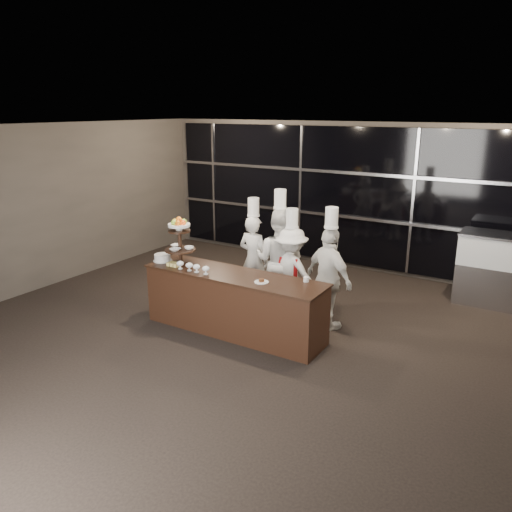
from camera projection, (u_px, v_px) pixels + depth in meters
The scene contains 14 objects.
room at pixel (208, 257), 6.11m from camera, with size 10.00×10.00×10.00m.
window_wall at pixel (354, 197), 10.14m from camera, with size 8.60×0.10×2.80m.
buffet_counter at pixel (234, 303), 7.44m from camera, with size 2.84×0.74×0.92m.
display_stand at pixel (180, 237), 7.69m from camera, with size 0.48×0.48×0.74m.
compotes at pixel (193, 266), 7.40m from camera, with size 0.59×0.11×0.12m.
layer_cake at pixel (163, 258), 7.92m from camera, with size 0.30×0.30×0.11m.
pastry_squares at pixel (174, 264), 7.67m from camera, with size 0.20×0.12×0.05m.
small_plate at pixel (261, 281), 6.95m from camera, with size 0.20×0.20×0.05m.
chef_cup at pixel (306, 279), 6.97m from camera, with size 0.08×0.08×0.07m, color white.
display_case at pixel (506, 267), 8.36m from camera, with size 1.53×0.67×1.24m.
chef_a at pixel (254, 258), 8.50m from camera, with size 0.58×0.40×1.83m.
chef_b at pixel (279, 260), 8.12m from camera, with size 0.91×0.75×2.04m.
chef_c at pixel (291, 272), 7.96m from camera, with size 0.99×0.63×1.77m.
chef_d at pixel (329, 278), 7.47m from camera, with size 1.01×0.75×1.89m.
Camera 1 is at (3.56, -4.68, 3.27)m, focal length 35.00 mm.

